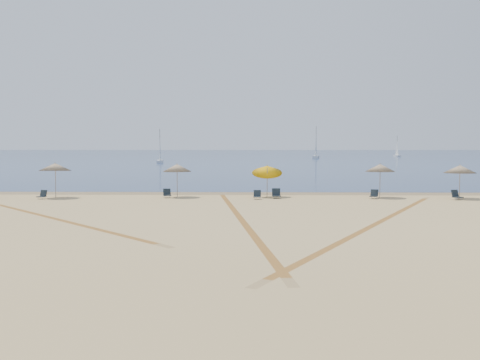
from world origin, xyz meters
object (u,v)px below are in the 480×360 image
(umbrella_2, at_px, (177,168))
(umbrella_5, at_px, (460,169))
(umbrella_3, at_px, (267,169))
(chair_2, at_px, (42,195))
(chair_7, at_px, (456,195))
(umbrella_1, at_px, (55,167))
(chair_3, at_px, (167,194))
(chair_5, at_px, (276,194))
(chair_4, at_px, (257,195))
(sailboat_2, at_px, (316,148))
(chair_6, at_px, (374,195))
(umbrella_4, at_px, (380,168))
(sailboat_0, at_px, (397,150))
(sailboat_1, at_px, (160,152))

(umbrella_2, height_order, umbrella_5, umbrella_2)
(umbrella_5, bearing_deg, umbrella_3, 176.29)
(chair_2, height_order, chair_7, chair_7)
(umbrella_1, height_order, chair_3, umbrella_1)
(chair_5, bearing_deg, chair_4, -161.29)
(chair_2, xyz_separation_m, chair_7, (29.01, 0.07, 0.03))
(umbrella_5, relative_size, chair_2, 3.35)
(chair_4, bearing_deg, chair_5, 23.83)
(umbrella_1, xyz_separation_m, chair_2, (-0.63, -0.90, -1.95))
(chair_7, xyz_separation_m, sailboat_2, (4.59, 126.63, 2.54))
(chair_6, bearing_deg, umbrella_2, -160.91)
(chair_3, bearing_deg, umbrella_4, -13.47)
(umbrella_1, height_order, chair_6, umbrella_1)
(umbrella_3, bearing_deg, umbrella_2, -178.39)
(chair_3, height_order, sailboat_0, sailboat_0)
(umbrella_4, distance_m, sailboat_0, 151.12)
(chair_5, bearing_deg, chair_7, -4.46)
(umbrella_1, distance_m, chair_7, 28.46)
(chair_5, bearing_deg, sailboat_1, 103.54)
(umbrella_4, relative_size, chair_5, 3.52)
(chair_3, relative_size, chair_7, 0.89)
(umbrella_3, relative_size, umbrella_5, 1.10)
(umbrella_1, height_order, sailboat_2, sailboat_2)
(umbrella_4, xyz_separation_m, chair_6, (-0.58, -0.78, -1.87))
(chair_2, relative_size, sailboat_1, 0.10)
(chair_4, distance_m, sailboat_0, 154.91)
(chair_2, height_order, chair_4, chair_4)
(chair_6, bearing_deg, sailboat_0, 97.59)
(umbrella_4, distance_m, chair_3, 15.50)
(umbrella_5, distance_m, chair_2, 29.59)
(chair_2, xyz_separation_m, chair_4, (15.16, 0.21, 0.00))
(chair_4, relative_size, sailboat_0, 0.09)
(umbrella_5, bearing_deg, chair_3, 179.44)
(umbrella_2, bearing_deg, chair_7, -4.48)
(umbrella_3, bearing_deg, sailboat_0, 72.16)
(chair_2, distance_m, chair_4, 15.16)
(chair_2, height_order, chair_6, chair_6)
(umbrella_1, relative_size, umbrella_4, 1.02)
(sailboat_0, bearing_deg, umbrella_5, -103.63)
(chair_4, bearing_deg, umbrella_1, -179.14)
(chair_3, bearing_deg, umbrella_2, 21.44)
(chair_2, xyz_separation_m, chair_3, (8.66, 1.12, 0.01))
(umbrella_3, distance_m, chair_6, 7.83)
(umbrella_2, bearing_deg, umbrella_4, -0.33)
(chair_5, relative_size, chair_6, 0.91)
(umbrella_2, distance_m, chair_5, 7.47)
(umbrella_5, height_order, sailboat_1, sailboat_1)
(chair_5, bearing_deg, sailboat_2, 80.74)
(chair_7, bearing_deg, chair_5, 152.72)
(umbrella_1, xyz_separation_m, chair_7, (28.38, -0.83, -1.92))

